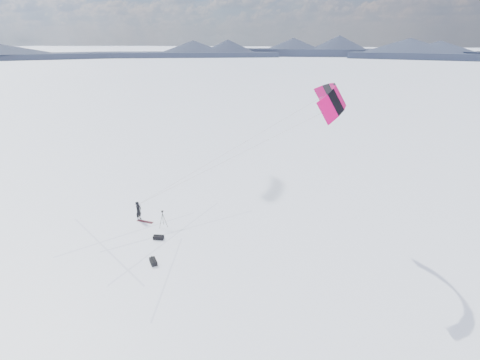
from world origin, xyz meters
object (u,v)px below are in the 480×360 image
at_px(gear_bag_a, 159,237).
at_px(gear_bag_b, 153,261).
at_px(snowkiter, 140,220).
at_px(snowboard, 145,222).
at_px(tripod, 163,216).

bearing_deg(gear_bag_a, gear_bag_b, -77.90).
height_order(gear_bag_a, gear_bag_b, gear_bag_b).
height_order(snowkiter, gear_bag_b, snowkiter).
bearing_deg(gear_bag_a, snowboard, 128.59).
relative_size(snowboard, tripod, 1.03).
bearing_deg(snowboard, tripod, -4.93).
height_order(tripod, gear_bag_b, tripod).
xyz_separation_m(snowkiter, tripod, (2.49, -0.32, 0.90)).
bearing_deg(gear_bag_a, snowkiter, 132.58).
xyz_separation_m(tripod, gear_bag_b, (2.01, -4.55, -0.75)).
bearing_deg(gear_bag_b, snowkiter, 176.61).
relative_size(tripod, gear_bag_a, 1.69).
height_order(snowboard, tripod, tripod).
height_order(snowkiter, tripod, tripod).
bearing_deg(gear_bag_a, tripod, 96.67).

